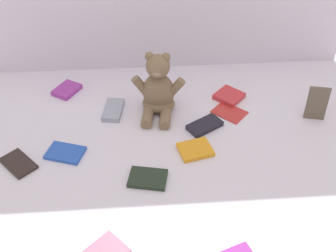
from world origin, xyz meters
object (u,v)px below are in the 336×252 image
object	(u,v)px
book_case_5	(317,103)
book_case_9	(65,153)
teddy_bear	(158,90)
book_case_0	(148,178)
book_case_2	(229,112)
book_case_3	(195,150)
book_case_1	(205,125)
book_case_6	(67,90)
book_case_8	(113,110)
book_case_10	(229,96)
book_case_7	(18,163)

from	to	relation	value
book_case_5	book_case_9	world-z (taller)	book_case_5
book_case_5	teddy_bear	bearing A→B (deg)	-175.59
book_case_0	book_case_9	distance (m)	0.32
book_case_2	book_case_3	bearing A→B (deg)	4.83
book_case_0	book_case_1	xyz separation A→B (m)	(0.22, 0.25, 0.00)
book_case_6	book_case_8	bearing A→B (deg)	-4.60
book_case_8	book_case_9	distance (m)	0.28
book_case_1	book_case_8	world-z (taller)	same
book_case_0	book_case_1	distance (m)	0.34
book_case_1	book_case_9	size ratio (longest dim) A/B	1.03
book_case_0	book_case_10	size ratio (longest dim) A/B	1.23
book_case_6	book_case_1	bearing A→B (deg)	6.71
book_case_9	book_case_10	size ratio (longest dim) A/B	1.26
book_case_8	book_case_9	bearing A→B (deg)	63.43
teddy_bear	book_case_5	xyz separation A→B (m)	(0.59, -0.09, -0.02)
book_case_1	book_case_0	bearing A→B (deg)	107.32
book_case_8	book_case_9	xyz separation A→B (m)	(-0.16, -0.23, -0.00)
book_case_8	book_case_1	bearing A→B (deg)	170.39
book_case_2	book_case_8	xyz separation A→B (m)	(-0.45, 0.04, 0.01)
teddy_bear	book_case_9	distance (m)	0.42
book_case_2	book_case_5	xyz separation A→B (m)	(0.32, -0.05, 0.06)
book_case_2	book_case_3	size ratio (longest dim) A/B	1.08
teddy_bear	book_case_0	bearing A→B (deg)	-89.40
book_case_7	book_case_8	xyz separation A→B (m)	(0.31, 0.27, 0.00)
book_case_7	book_case_9	bearing A→B (deg)	-27.70
book_case_7	book_case_6	bearing A→B (deg)	31.87
book_case_5	book_case_7	distance (m)	1.10
book_case_0	book_case_7	bearing A→B (deg)	-91.29
teddy_bear	book_case_10	world-z (taller)	teddy_bear
book_case_0	book_case_3	distance (m)	0.21
book_case_3	book_case_9	bearing A→B (deg)	73.41
book_case_3	book_case_10	world-z (taller)	book_case_10
book_case_6	book_case_8	distance (m)	0.25
book_case_5	book_case_6	bearing A→B (deg)	179.22
book_case_3	book_case_5	distance (m)	0.50
book_case_0	teddy_bear	bearing A→B (deg)	-176.70
book_case_1	book_case_2	xyz separation A→B (m)	(0.11, 0.08, -0.01)
book_case_10	book_case_8	bearing A→B (deg)	141.43
teddy_bear	book_case_1	distance (m)	0.22
book_case_6	book_case_9	xyz separation A→B (m)	(0.04, -0.37, -0.00)
book_case_2	book_case_7	bearing A→B (deg)	-30.93
book_case_7	book_case_10	size ratio (longest dim) A/B	1.29
book_case_0	book_case_5	bearing A→B (deg)	125.05
book_case_3	book_case_7	xyz separation A→B (m)	(-0.60, -0.02, -0.00)
book_case_5	book_case_6	size ratio (longest dim) A/B	1.27
teddy_bear	book_case_7	bearing A→B (deg)	-142.25
teddy_bear	book_case_6	size ratio (longest dim) A/B	2.33
book_case_1	book_case_3	xyz separation A→B (m)	(-0.05, -0.13, -0.00)
book_case_1	book_case_2	bearing A→B (deg)	-86.19
book_case_5	book_case_10	xyz separation A→B (m)	(-0.30, 0.15, -0.06)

